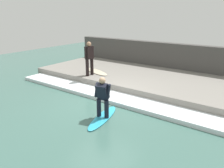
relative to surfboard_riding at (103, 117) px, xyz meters
name	(u,v)px	position (x,y,z in m)	size (l,w,h in m)	color
ground_plane	(104,104)	(0.97, 0.71, -0.03)	(28.00, 28.00, 0.00)	#426B60
concrete_ledge	(144,79)	(4.39, 0.71, 0.18)	(4.40, 11.60, 0.41)	gray
back_wall	(164,58)	(6.84, 0.71, 0.88)	(0.50, 12.18, 1.82)	#474442
wave_foam_crest	(114,97)	(1.65, 0.71, 0.05)	(1.08, 11.02, 0.16)	silver
surfboard_riding	(103,117)	(0.00, 0.00, 0.00)	(2.05, 0.90, 0.06)	#2DADD1
surfer_riding	(103,95)	(0.00, 0.00, 0.81)	(0.48, 0.60, 1.41)	black
surfer_waiting_near	(89,57)	(2.77, 3.00, 1.34)	(0.58, 0.32, 1.71)	black
surfboard_waiting_near	(96,71)	(3.47, 3.15, 0.41)	(1.22, 2.07, 0.06)	beige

